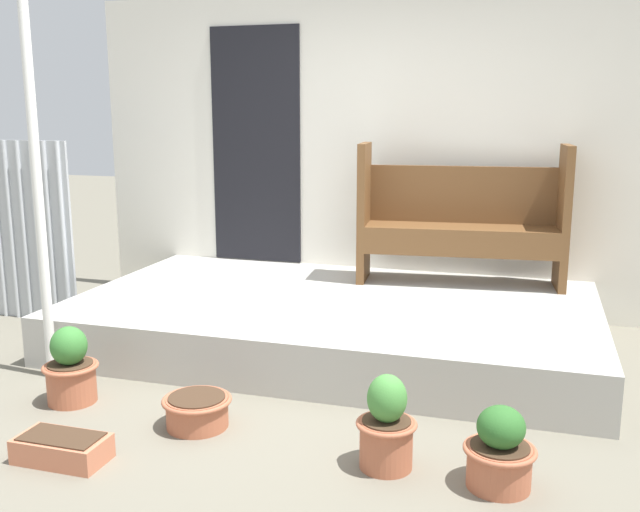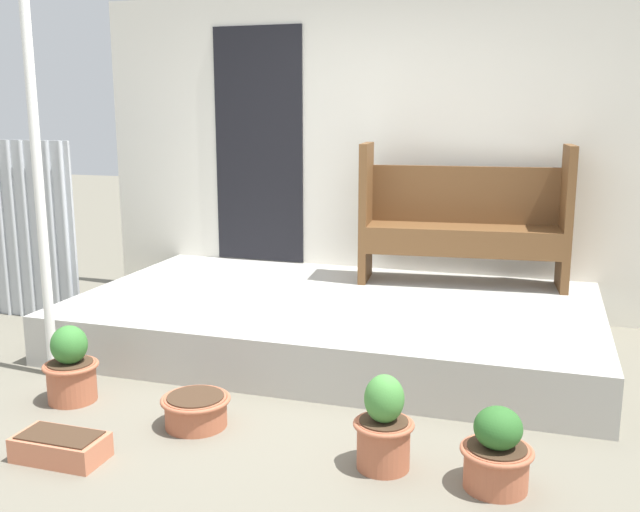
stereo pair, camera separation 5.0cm
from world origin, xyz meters
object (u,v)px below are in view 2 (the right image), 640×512
Objects in this scene: support_post at (39,188)px; flower_pot_left at (71,368)px; flower_pot_middle at (196,409)px; flower_pot_far_right at (497,453)px; bench at (463,215)px; flower_pot_right at (384,428)px; planter_box_rect at (61,447)px.

support_post is 5.28× the size of flower_pot_left.
flower_pot_middle is 1.59m from flower_pot_far_right.
flower_pot_left is (-1.97, -2.18, -0.67)m from bench.
flower_pot_right is at bearing -97.49° from bench.
support_post is at bearing 140.17° from flower_pot_left.
support_post reaches higher than bench.
flower_pot_middle is at bearing 172.24° from flower_pot_right.
flower_pot_far_right is at bearing -3.25° from flower_pot_right.
support_post is at bearing 129.30° from planter_box_rect.
bench is (2.34, 1.86, -0.32)m from support_post.
flower_pot_middle is 0.81× the size of flower_pot_right.
flower_pot_left is 0.74m from planter_box_rect.
flower_pot_right is 0.52m from flower_pot_far_right.
flower_pot_far_right reaches higher than planter_box_rect.
flower_pot_far_right is 2.06m from planter_box_rect.
support_post reaches higher than flower_pot_left.
flower_pot_right reaches higher than flower_pot_middle.
support_post is 1.65m from planter_box_rect.
bench is 3.31m from planter_box_rect.
flower_pot_right is at bearing 14.47° from planter_box_rect.
bench is 2.65m from flower_pot_middle.
support_post is 6.40× the size of flower_pot_middle.
flower_pot_left is 1.21× the size of flower_pot_middle.
planter_box_rect is (0.39, -0.62, -0.13)m from flower_pot_left.
flower_pot_left is 0.85m from flower_pot_middle.
bench is at bearing 60.52° from planter_box_rect.
flower_pot_far_right is at bearing 10.05° from planter_box_rect.
flower_pot_far_right is at bearing -11.61° from support_post.
planter_box_rect is at bearing -130.40° from flower_pot_middle.
flower_pot_right is (1.05, -0.14, 0.11)m from flower_pot_middle.
support_post is 1.51× the size of bench.
flower_pot_middle is (1.22, -0.40, -1.10)m from support_post.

